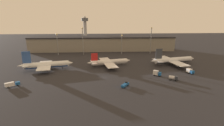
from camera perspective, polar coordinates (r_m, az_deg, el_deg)
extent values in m
plane|color=#26262B|center=(117.35, -2.82, -4.94)|extent=(600.00, 600.00, 0.00)
cube|color=gray|center=(209.01, -3.13, 6.19)|extent=(168.44, 18.93, 15.50)
cube|color=black|center=(207.87, -3.16, 8.47)|extent=(168.44, 20.93, 1.20)
cylinder|color=white|center=(143.22, -20.52, -0.47)|extent=(32.65, 11.20, 4.28)
cylinder|color=#2D519E|center=(143.41, -20.49, -0.76)|extent=(30.92, 10.22, 3.64)
cone|color=white|center=(142.68, -13.51, 0.03)|extent=(5.90, 5.08, 4.07)
cone|color=white|center=(145.84, -27.47, -0.84)|extent=(7.06, 4.94, 3.64)
cube|color=#2D519E|center=(143.60, -26.18, 1.67)|extent=(5.94, 1.69, 8.88)
cube|color=white|center=(145.07, -26.16, -0.62)|extent=(6.33, 10.65, 0.24)
cube|color=white|center=(143.51, -21.14, -0.72)|extent=(15.18, 29.05, 0.36)
cylinder|color=gray|center=(151.23, -20.49, -0.44)|extent=(5.11, 3.32, 2.36)
cylinder|color=gray|center=(136.37, -20.94, -2.13)|extent=(5.11, 3.32, 2.36)
cylinder|color=black|center=(143.44, -15.89, -1.34)|extent=(0.50, 0.50, 1.93)
cylinder|color=black|center=(145.83, -20.99, -1.52)|extent=(0.50, 0.50, 1.93)
cylinder|color=black|center=(142.55, -21.10, -1.90)|extent=(0.50, 0.50, 1.93)
cylinder|color=silver|center=(144.34, -0.79, 0.42)|extent=(30.11, 10.14, 3.74)
cylinder|color=silver|center=(144.51, -0.79, 0.17)|extent=(28.53, 9.26, 3.18)
cone|color=silver|center=(149.19, 5.20, 0.85)|extent=(5.15, 4.44, 3.55)
cone|color=silver|center=(141.08, -7.21, 0.06)|extent=(6.16, 4.31, 3.18)
cube|color=red|center=(140.53, -5.77, 1.99)|extent=(5.20, 1.52, 6.07)
cube|color=silver|center=(141.48, -5.97, 0.26)|extent=(6.27, 12.66, 0.24)
cube|color=silver|center=(144.10, -1.37, 0.20)|extent=(15.32, 34.69, 0.36)
cylinder|color=gray|center=(153.49, -1.92, 0.64)|extent=(4.46, 2.90, 2.06)
cylinder|color=gray|center=(135.89, 0.00, -1.29)|extent=(4.46, 2.90, 2.06)
cylinder|color=black|center=(148.02, 3.14, -0.32)|extent=(0.50, 0.50, 1.68)
cylinder|color=black|center=(146.09, -1.51, -0.51)|extent=(0.50, 0.50, 1.68)
cylinder|color=black|center=(143.30, -1.21, -0.82)|extent=(0.50, 0.50, 1.68)
cylinder|color=silver|center=(157.67, 19.44, 0.96)|extent=(34.37, 11.48, 4.17)
cylinder|color=#333842|center=(157.84, 19.42, 0.71)|extent=(32.56, 10.50, 3.55)
cone|color=silver|center=(168.81, 24.57, 1.35)|extent=(5.74, 4.95, 3.96)
cone|color=silver|center=(147.80, 13.53, 0.63)|extent=(6.87, 4.81, 3.55)
cube|color=#333842|center=(148.55, 15.09, 2.96)|extent=(5.79, 1.65, 8.35)
cube|color=silver|center=(149.45, 14.72, 0.84)|extent=(6.89, 13.65, 0.24)
cube|color=silver|center=(156.82, 18.91, 0.74)|extent=(16.80, 37.40, 0.36)
cylinder|color=gray|center=(165.86, 17.20, 1.14)|extent=(4.98, 3.23, 2.29)
cylinder|color=gray|center=(149.85, 21.36, -0.69)|extent=(4.98, 3.23, 2.29)
cylinder|color=black|center=(165.48, 22.76, 0.20)|extent=(0.50, 0.50, 1.88)
cylinder|color=black|center=(158.75, 18.50, 0.01)|extent=(0.50, 0.50, 1.88)
cylinder|color=black|center=(156.11, 19.18, -0.30)|extent=(0.50, 0.50, 1.88)
cube|color=#195199|center=(124.36, 15.36, -3.41)|extent=(2.58, 2.74, 2.25)
cube|color=silver|center=(124.99, 14.10, -3.05)|extent=(4.00, 3.71, 2.99)
cylinder|color=black|center=(125.59, 15.35, -3.90)|extent=(1.06, 0.97, 0.90)
cylinder|color=black|center=(124.07, 15.14, -4.12)|extent=(1.06, 0.97, 0.90)
cylinder|color=black|center=(126.48, 13.86, -3.66)|extent=(1.06, 0.97, 0.90)
cylinder|color=black|center=(124.97, 13.63, -3.87)|extent=(1.06, 0.97, 0.90)
cube|color=#195199|center=(103.08, 4.29, -7.10)|extent=(5.47, 6.41, 1.21)
cube|color=black|center=(104.03, 4.74, -6.30)|extent=(1.56, 1.41, 0.80)
cylinder|color=black|center=(105.44, 4.46, -7.10)|extent=(0.94, 1.03, 0.90)
cylinder|color=black|center=(104.77, 5.20, -7.26)|extent=(0.94, 1.03, 0.90)
cylinder|color=black|center=(102.09, 3.34, -7.84)|extent=(0.94, 1.03, 0.90)
cylinder|color=black|center=(101.41, 4.10, -8.02)|extent=(0.94, 1.03, 0.90)
cube|color=#195199|center=(118.76, -28.45, -5.80)|extent=(3.09, 3.02, 1.64)
cube|color=silver|center=(118.18, -30.46, -6.04)|extent=(5.13, 4.45, 2.19)
cylinder|color=black|center=(119.81, -28.56, -6.20)|extent=(1.03, 0.93, 0.90)
cylinder|color=black|center=(118.38, -28.42, -6.43)|extent=(1.03, 0.93, 0.90)
cylinder|color=black|center=(119.25, -30.91, -6.62)|extent=(1.03, 0.93, 0.90)
cylinder|color=black|center=(117.81, -30.81, -6.86)|extent=(1.03, 0.93, 0.90)
cube|color=#282D38|center=(119.31, 20.29, -4.62)|extent=(2.47, 2.97, 2.25)
cylinder|color=#B7B7BC|center=(119.32, 18.91, -4.48)|extent=(4.07, 3.51, 2.30)
cylinder|color=black|center=(120.68, 20.13, -5.09)|extent=(1.08, 0.95, 0.90)
cylinder|color=black|center=(118.86, 20.11, -5.39)|extent=(1.08, 0.95, 0.90)
cylinder|color=black|center=(120.71, 18.45, -4.93)|extent=(1.08, 0.95, 0.90)
cylinder|color=black|center=(118.90, 18.40, -5.23)|extent=(1.08, 0.95, 0.90)
cube|color=#195199|center=(136.56, 24.78, -2.70)|extent=(2.95, 2.38, 1.93)
cube|color=silver|center=(138.39, 23.91, -2.24)|extent=(3.52, 4.04, 2.57)
cylinder|color=black|center=(137.70, 24.95, -3.12)|extent=(0.90, 1.06, 0.90)
cylinder|color=black|center=(136.34, 24.39, -3.23)|extent=(0.90, 1.06, 0.90)
cylinder|color=black|center=(139.96, 23.92, -2.72)|extent=(0.90, 1.06, 0.90)
cylinder|color=black|center=(138.62, 23.36, -2.83)|extent=(0.90, 1.06, 0.90)
cylinder|color=slate|center=(192.51, -17.34, 5.60)|extent=(0.70, 0.70, 21.13)
sphere|color=beige|center=(191.10, -17.61, 8.90)|extent=(1.80, 1.80, 1.80)
cylinder|color=slate|center=(187.41, -9.48, 6.81)|extent=(0.70, 0.70, 27.45)
sphere|color=beige|center=(185.91, -9.68, 11.18)|extent=(1.80, 1.80, 1.80)
cylinder|color=slate|center=(188.13, 3.19, 5.81)|extent=(0.70, 0.70, 19.55)
sphere|color=beige|center=(186.73, 3.24, 8.96)|extent=(1.80, 1.80, 1.80)
cylinder|color=slate|center=(193.61, 12.55, 6.92)|extent=(0.70, 0.70, 27.44)
sphere|color=beige|center=(192.16, 12.80, 11.15)|extent=(1.80, 1.80, 1.80)
cylinder|color=#99999E|center=(246.72, -8.71, 9.53)|extent=(4.40, 4.40, 33.50)
cylinder|color=#4C515B|center=(245.64, -8.89, 13.88)|extent=(9.00, 9.00, 4.00)
sphere|color=silver|center=(245.60, -8.92, 14.63)|extent=(3.20, 3.20, 3.20)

